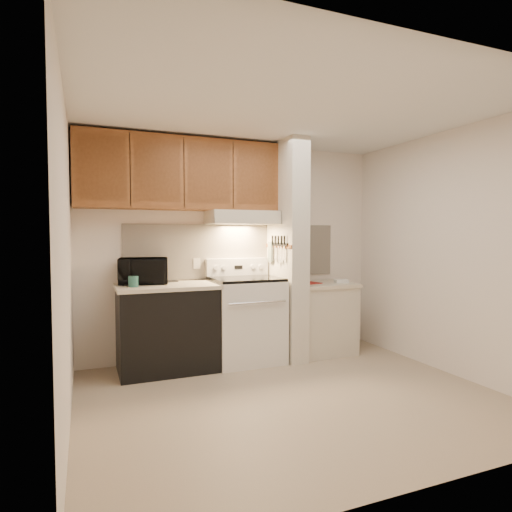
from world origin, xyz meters
TOP-DOWN VIEW (x-y plane):
  - floor at (0.00, 0.00)m, footprint 3.60×3.60m
  - ceiling at (0.00, 0.00)m, footprint 3.60×3.60m
  - wall_back at (0.00, 1.50)m, footprint 3.60×2.50m
  - wall_left at (-1.80, 0.00)m, footprint 0.02×3.00m
  - wall_right at (1.80, 0.00)m, footprint 0.02×3.00m
  - backsplash at (0.00, 1.49)m, footprint 2.60×0.02m
  - range_body at (0.00, 1.16)m, footprint 0.76×0.65m
  - oven_window at (0.00, 0.84)m, footprint 0.50×0.01m
  - oven_handle at (0.00, 0.80)m, footprint 0.65×0.02m
  - cooktop at (0.00, 1.16)m, footprint 0.74×0.64m
  - range_backguard at (0.00, 1.44)m, footprint 0.76×0.08m
  - range_display at (0.00, 1.40)m, footprint 0.10×0.01m
  - range_knob_left_outer at (-0.28, 1.40)m, footprint 0.05×0.02m
  - range_knob_left_inner at (-0.18, 1.40)m, footprint 0.05×0.02m
  - range_knob_right_inner at (0.18, 1.40)m, footprint 0.05×0.02m
  - range_knob_right_outer at (0.28, 1.40)m, footprint 0.05×0.02m
  - dishwasher_front at (-0.88, 1.17)m, footprint 1.00×0.63m
  - left_countertop at (-0.88, 1.17)m, footprint 1.04×0.67m
  - spoon_rest at (-0.84, 1.36)m, footprint 0.24×0.14m
  - teal_jar at (-1.23, 1.06)m, footprint 0.13×0.13m
  - outlet at (-0.48, 1.48)m, footprint 0.08×0.01m
  - microwave at (-1.10, 1.31)m, footprint 0.55×0.42m
  - partition_pillar at (0.51, 1.15)m, footprint 0.22×0.70m
  - pillar_trim at (0.39, 1.15)m, footprint 0.01×0.70m
  - knife_strip at (0.39, 1.10)m, footprint 0.02×0.42m
  - knife_blade_a at (0.38, 0.95)m, footprint 0.01×0.03m
  - knife_handle_a at (0.38, 0.94)m, footprint 0.02×0.02m
  - knife_blade_b at (0.38, 1.03)m, footprint 0.01×0.04m
  - knife_handle_b at (0.38, 1.01)m, footprint 0.02×0.02m
  - knife_blade_c at (0.38, 1.09)m, footprint 0.01×0.04m
  - knife_handle_c at (0.38, 1.10)m, footprint 0.02×0.02m
  - knife_blade_d at (0.38, 1.19)m, footprint 0.01×0.04m
  - knife_handle_d at (0.38, 1.17)m, footprint 0.02×0.02m
  - knife_blade_e at (0.38, 1.26)m, footprint 0.01×0.04m
  - knife_handle_e at (0.38, 1.27)m, footprint 0.02×0.02m
  - oven_mitt at (0.38, 1.32)m, footprint 0.03×0.10m
  - right_cab_base at (0.97, 1.15)m, footprint 0.70×0.60m
  - right_countertop at (0.97, 1.15)m, footprint 0.74×0.64m
  - red_folder at (0.79, 1.19)m, footprint 0.29×0.36m
  - white_box at (1.19, 1.05)m, footprint 0.17×0.13m
  - range_hood at (0.00, 1.28)m, footprint 0.78×0.44m
  - hood_lip at (0.00, 1.07)m, footprint 0.78×0.04m
  - upper_cabinets at (-0.69, 1.32)m, footprint 2.18×0.33m
  - cab_door_a at (-1.51, 1.17)m, footprint 0.46×0.01m
  - cab_gap_a at (-1.23, 1.16)m, footprint 0.01×0.01m
  - cab_door_b at (-0.96, 1.17)m, footprint 0.46×0.01m
  - cab_gap_b at (-0.69, 1.16)m, footprint 0.01×0.01m
  - cab_door_c at (-0.42, 1.17)m, footprint 0.46×0.01m
  - cab_gap_c at (-0.14, 1.16)m, footprint 0.01×0.01m
  - cab_door_d at (0.13, 1.17)m, footprint 0.46×0.01m

SIDE VIEW (x-z plane):
  - floor at x=0.00m, z-range 0.00..0.00m
  - right_cab_base at x=0.97m, z-range 0.00..0.81m
  - dishwasher_front at x=-0.88m, z-range 0.00..0.87m
  - range_body at x=0.00m, z-range 0.00..0.92m
  - oven_window at x=0.00m, z-range 0.35..0.65m
  - oven_handle at x=0.00m, z-range 0.71..0.73m
  - right_countertop at x=0.97m, z-range 0.81..0.85m
  - red_folder at x=0.79m, z-range 0.85..0.86m
  - white_box at x=1.19m, z-range 0.85..0.89m
  - left_countertop at x=-0.88m, z-range 0.87..0.91m
  - spoon_rest at x=-0.84m, z-range 0.91..0.93m
  - cooktop at x=0.00m, z-range 0.92..0.95m
  - teal_jar at x=-1.23m, z-range 0.91..1.02m
  - microwave at x=-1.10m, z-range 0.91..1.19m
  - range_backguard at x=0.00m, z-range 0.95..1.15m
  - range_display at x=0.00m, z-range 1.03..1.07m
  - range_knob_left_outer at x=-0.28m, z-range 1.03..1.07m
  - range_knob_left_inner at x=-0.18m, z-range 1.03..1.07m
  - range_knob_right_inner at x=0.18m, z-range 1.03..1.07m
  - range_knob_right_outer at x=0.28m, z-range 1.03..1.07m
  - outlet at x=-0.48m, z-range 1.04..1.16m
  - knife_blade_c at x=0.38m, z-range 1.10..1.30m
  - knife_blade_b at x=0.38m, z-range 1.12..1.30m
  - knife_blade_e at x=0.38m, z-range 1.12..1.30m
  - knife_blade_a at x=0.38m, z-range 1.14..1.30m
  - knife_blade_d at x=0.38m, z-range 1.14..1.30m
  - oven_mitt at x=0.38m, z-range 1.11..1.35m
  - backsplash at x=0.00m, z-range 0.92..1.55m
  - wall_back at x=0.00m, z-range 1.24..1.26m
  - wall_left at x=-1.80m, z-range 0.00..2.50m
  - wall_right at x=1.80m, z-range 0.00..2.50m
  - partition_pillar at x=0.51m, z-range 0.00..2.50m
  - pillar_trim at x=0.39m, z-range 1.28..1.32m
  - knife_strip at x=0.39m, z-range 1.30..1.34m
  - knife_handle_a at x=0.38m, z-range 1.32..1.42m
  - knife_handle_b at x=0.38m, z-range 1.32..1.42m
  - knife_handle_c at x=0.38m, z-range 1.32..1.42m
  - knife_handle_d at x=0.38m, z-range 1.32..1.42m
  - knife_handle_e at x=0.38m, z-range 1.32..1.42m
  - hood_lip at x=0.00m, z-range 1.55..1.61m
  - range_hood at x=0.00m, z-range 1.55..1.70m
  - upper_cabinets at x=-0.69m, z-range 1.70..2.47m
  - cab_door_a at x=-1.51m, z-range 1.77..2.40m
  - cab_gap_a at x=-1.23m, z-range 1.72..2.45m
  - cab_door_b at x=-0.96m, z-range 1.77..2.40m
  - cab_gap_b at x=-0.69m, z-range 1.72..2.45m
  - cab_door_c at x=-0.42m, z-range 1.77..2.40m
  - cab_gap_c at x=-0.14m, z-range 1.72..2.45m
  - cab_door_d at x=0.13m, z-range 1.77..2.40m
  - ceiling at x=0.00m, z-range 2.50..2.50m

